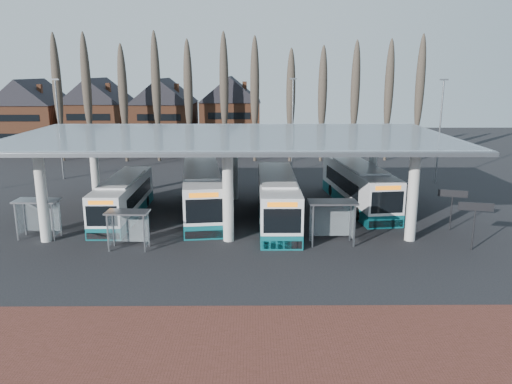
{
  "coord_description": "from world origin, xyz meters",
  "views": [
    {
      "loc": [
        1.56,
        -28.78,
        10.89
      ],
      "look_at": [
        1.85,
        7.0,
        2.2
      ],
      "focal_mm": 35.0,
      "sensor_mm": 36.0,
      "label": 1
    }
  ],
  "objects_px": {
    "bus_1": "(202,192)",
    "shelter_2": "(332,212)",
    "bus_0": "(123,199)",
    "bus_3": "(358,186)",
    "bus_2": "(277,200)",
    "shelter_0": "(38,210)",
    "shelter_1": "(128,221)"
  },
  "relations": [
    {
      "from": "bus_1",
      "to": "shelter_2",
      "type": "xyz_separation_m",
      "value": [
        9.04,
        -7.14,
        0.38
      ]
    },
    {
      "from": "shelter_2",
      "to": "bus_2",
      "type": "bearing_deg",
      "value": 122.52
    },
    {
      "from": "bus_0",
      "to": "bus_2",
      "type": "distance_m",
      "value": 11.74
    },
    {
      "from": "bus_2",
      "to": "shelter_2",
      "type": "xyz_separation_m",
      "value": [
        3.26,
        -4.93,
        0.44
      ]
    },
    {
      "from": "bus_0",
      "to": "bus_2",
      "type": "height_order",
      "value": "bus_2"
    },
    {
      "from": "bus_3",
      "to": "bus_2",
      "type": "bearing_deg",
      "value": -154.44
    },
    {
      "from": "bus_3",
      "to": "shelter_0",
      "type": "distance_m",
      "value": 24.33
    },
    {
      "from": "bus_1",
      "to": "shelter_1",
      "type": "relative_size",
      "value": 4.86
    },
    {
      "from": "shelter_1",
      "to": "bus_1",
      "type": "bearing_deg",
      "value": 67.71
    },
    {
      "from": "shelter_0",
      "to": "shelter_2",
      "type": "bearing_deg",
      "value": -1.61
    },
    {
      "from": "bus_1",
      "to": "shelter_2",
      "type": "distance_m",
      "value": 11.53
    },
    {
      "from": "bus_2",
      "to": "shelter_1",
      "type": "bearing_deg",
      "value": -148.77
    },
    {
      "from": "bus_0",
      "to": "bus_2",
      "type": "xyz_separation_m",
      "value": [
        11.68,
        -1.17,
        0.2
      ]
    },
    {
      "from": "shelter_1",
      "to": "shelter_2",
      "type": "relative_size",
      "value": 0.87
    },
    {
      "from": "bus_0",
      "to": "bus_3",
      "type": "bearing_deg",
      "value": 9.82
    },
    {
      "from": "shelter_2",
      "to": "shelter_0",
      "type": "bearing_deg",
      "value": 175.09
    },
    {
      "from": "bus_2",
      "to": "shelter_2",
      "type": "height_order",
      "value": "bus_2"
    },
    {
      "from": "bus_1",
      "to": "bus_2",
      "type": "height_order",
      "value": "bus_1"
    },
    {
      "from": "bus_1",
      "to": "bus_3",
      "type": "height_order",
      "value": "bus_1"
    },
    {
      "from": "bus_2",
      "to": "bus_1",
      "type": "bearing_deg",
      "value": 159.23
    },
    {
      "from": "bus_0",
      "to": "shelter_0",
      "type": "distance_m",
      "value": 6.52
    },
    {
      "from": "bus_2",
      "to": "bus_3",
      "type": "distance_m",
      "value": 8.14
    },
    {
      "from": "bus_0",
      "to": "shelter_2",
      "type": "height_order",
      "value": "bus_0"
    },
    {
      "from": "bus_1",
      "to": "shelter_1",
      "type": "distance_m",
      "value": 8.86
    },
    {
      "from": "bus_2",
      "to": "bus_3",
      "type": "xyz_separation_m",
      "value": [
        6.89,
        4.34,
        0.01
      ]
    },
    {
      "from": "shelter_2",
      "to": "bus_1",
      "type": "bearing_deg",
      "value": 140.76
    },
    {
      "from": "bus_0",
      "to": "shelter_0",
      "type": "height_order",
      "value": "bus_0"
    },
    {
      "from": "bus_3",
      "to": "shelter_0",
      "type": "height_order",
      "value": "bus_3"
    },
    {
      "from": "bus_0",
      "to": "bus_1",
      "type": "distance_m",
      "value": 6.0
    },
    {
      "from": "shelter_0",
      "to": "bus_0",
      "type": "bearing_deg",
      "value": 49.37
    },
    {
      "from": "bus_1",
      "to": "shelter_0",
      "type": "xyz_separation_m",
      "value": [
        -10.33,
        -5.8,
        0.22
      ]
    },
    {
      "from": "bus_1",
      "to": "shelter_0",
      "type": "distance_m",
      "value": 11.85
    }
  ]
}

